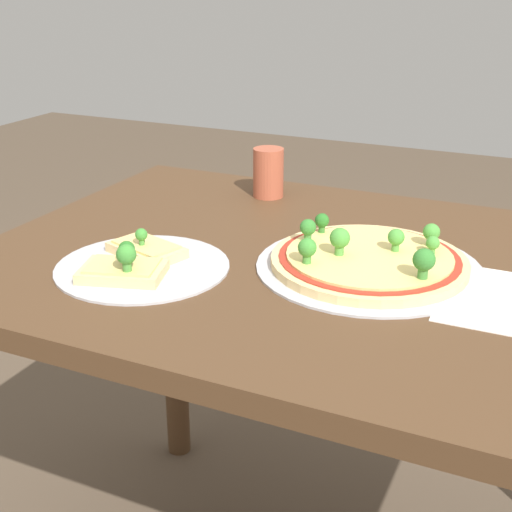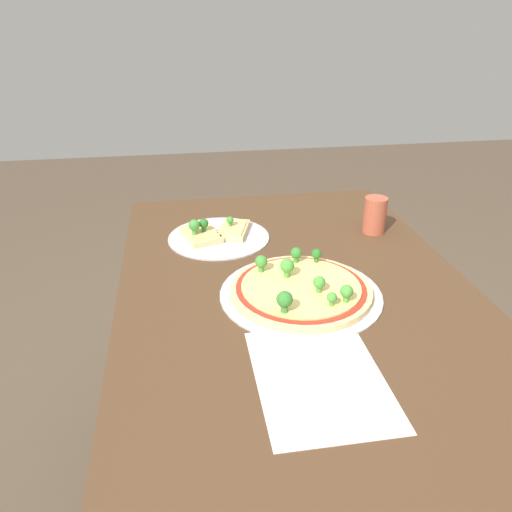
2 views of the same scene
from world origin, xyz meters
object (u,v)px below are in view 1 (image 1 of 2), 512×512
Objects in this scene: pizza_tray_slice at (137,262)px; pizza_tray_whole at (369,259)px; drinking_cup at (268,173)px; dining_table at (340,324)px.

pizza_tray_whole is at bearing 25.65° from pizza_tray_slice.
pizza_tray_whole is at bearing -43.11° from drinking_cup.
drinking_cup reaches higher than pizza_tray_slice.
pizza_tray_whole is 0.37m from pizza_tray_slice.
dining_table is 0.13m from pizza_tray_whole.
dining_table is 3.35× the size of pizza_tray_whole.
drinking_cup reaches higher than dining_table.
pizza_tray_slice is 2.74× the size of drinking_cup.
pizza_tray_whole is at bearing 3.69° from dining_table.
dining_table is 4.34× the size of pizza_tray_slice.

